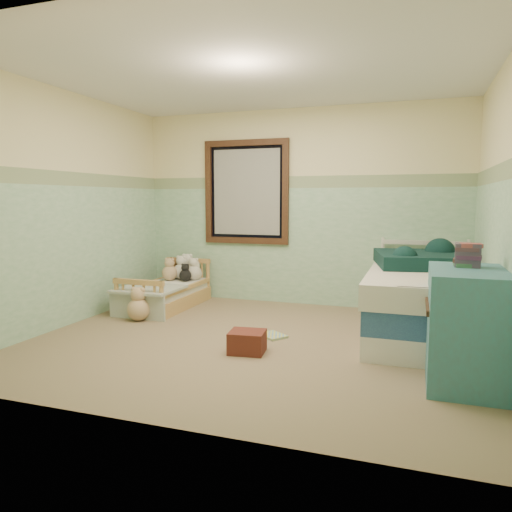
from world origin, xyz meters
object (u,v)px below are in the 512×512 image
(plush_floor_tan, at_px, (139,309))
(red_pillow, at_px, (247,342))
(twin_bed_frame, at_px, (423,325))
(floor_book, at_px, (273,336))
(toddler_bed_frame, at_px, (166,300))
(dresser, at_px, (466,326))
(plush_floor_cream, at_px, (138,299))

(plush_floor_tan, distance_m, red_pillow, 1.67)
(plush_floor_tan, bearing_deg, twin_bed_frame, 7.63)
(red_pillow, distance_m, floor_book, 0.55)
(toddler_bed_frame, height_order, plush_floor_tan, plush_floor_tan)
(plush_floor_tan, xyz_separation_m, dresser, (3.29, -0.79, 0.30))
(toddler_bed_frame, relative_size, dresser, 1.54)
(toddler_bed_frame, bearing_deg, plush_floor_tan, -85.72)
(plush_floor_cream, bearing_deg, red_pillow, -32.28)
(plush_floor_tan, relative_size, dresser, 0.30)
(plush_floor_cream, distance_m, dresser, 3.89)
(plush_floor_cream, distance_m, red_pillow, 2.23)
(dresser, bearing_deg, plush_floor_tan, 166.47)
(twin_bed_frame, bearing_deg, dresser, -77.05)
(plush_floor_cream, height_order, dresser, dresser)
(dresser, bearing_deg, toddler_bed_frame, 155.76)
(plush_floor_cream, relative_size, plush_floor_tan, 0.90)
(toddler_bed_frame, xyz_separation_m, floor_book, (1.66, -0.84, -0.07))
(plush_floor_cream, xyz_separation_m, twin_bed_frame, (3.37, -0.12, -0.01))
(dresser, distance_m, floor_book, 1.86)
(dresser, xyz_separation_m, floor_book, (-1.68, 0.67, -0.41))
(toddler_bed_frame, bearing_deg, dresser, -24.24)
(twin_bed_frame, relative_size, floor_book, 7.83)
(plush_floor_cream, bearing_deg, dresser, -19.91)
(twin_bed_frame, xyz_separation_m, floor_book, (-1.41, -0.53, -0.10))
(plush_floor_tan, xyz_separation_m, floor_book, (1.61, -0.13, -0.12))
(red_pillow, bearing_deg, dresser, -4.22)
(toddler_bed_frame, xyz_separation_m, plush_floor_cream, (-0.30, -0.19, 0.03))
(red_pillow, bearing_deg, floor_book, 82.05)
(toddler_bed_frame, relative_size, twin_bed_frame, 0.64)
(toddler_bed_frame, relative_size, plush_floor_cream, 5.64)
(dresser, bearing_deg, plush_floor_cream, 160.09)
(red_pillow, bearing_deg, twin_bed_frame, 35.70)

